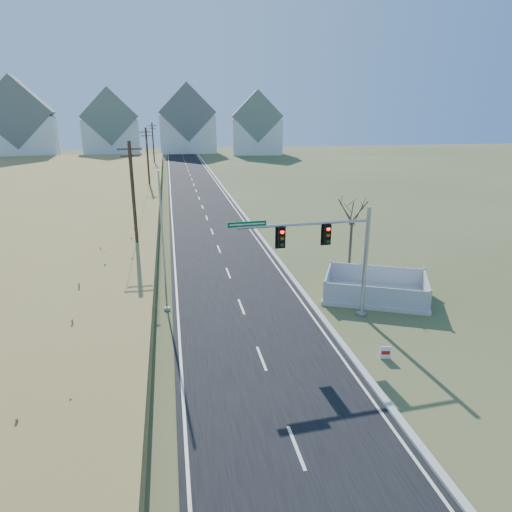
% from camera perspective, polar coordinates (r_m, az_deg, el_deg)
% --- Properties ---
extents(ground, '(260.00, 260.00, 0.00)m').
position_cam_1_polar(ground, '(23.48, -0.29, -10.38)').
color(ground, '#424E26').
rests_on(ground, ground).
extents(road, '(8.00, 180.00, 0.06)m').
position_cam_1_polar(road, '(71.35, -7.69, 8.58)').
color(road, black).
rests_on(road, ground).
extents(curb, '(0.30, 180.00, 0.18)m').
position_cam_1_polar(curb, '(71.68, -4.34, 8.77)').
color(curb, '#B2AFA8').
rests_on(curb, ground).
extents(reed_marsh, '(38.00, 110.00, 1.30)m').
position_cam_1_polar(reed_marsh, '(64.54, -29.04, 6.15)').
color(reed_marsh, olive).
rests_on(reed_marsh, ground).
extents(utility_pole_near, '(1.80, 0.26, 9.00)m').
position_cam_1_polar(utility_pole_near, '(36.06, -15.05, 6.88)').
color(utility_pole_near, '#422D1E').
rests_on(utility_pole_near, ground).
extents(utility_pole_mid, '(1.80, 0.26, 9.00)m').
position_cam_1_polar(utility_pole_mid, '(65.76, -13.37, 11.60)').
color(utility_pole_mid, '#422D1E').
rests_on(utility_pole_mid, ground).
extents(utility_pole_far, '(1.80, 0.26, 9.00)m').
position_cam_1_polar(utility_pole_far, '(95.65, -12.72, 13.38)').
color(utility_pole_far, '#422D1E').
rests_on(utility_pole_far, ground).
extents(condo_nw, '(17.69, 13.38, 19.05)m').
position_cam_1_polar(condo_nw, '(125.22, -27.52, 14.17)').
color(condo_nw, white).
rests_on(condo_nw, ground).
extents(condo_nnw, '(14.93, 11.17, 17.03)m').
position_cam_1_polar(condo_nnw, '(129.25, -17.69, 14.99)').
color(condo_nnw, white).
rests_on(condo_nnw, ground).
extents(condo_n, '(15.27, 10.20, 18.54)m').
position_cam_1_polar(condo_n, '(132.57, -8.59, 15.93)').
color(condo_n, white).
rests_on(condo_n, ground).
extents(condo_ne, '(14.12, 10.51, 16.52)m').
position_cam_1_polar(condo_ne, '(126.71, 0.07, 15.70)').
color(condo_ne, white).
rests_on(condo_ne, ground).
extents(traffic_signal_mast, '(7.84, 0.75, 6.25)m').
position_cam_1_polar(traffic_signal_mast, '(24.55, 9.85, 0.54)').
color(traffic_signal_mast, '#9EA0A5').
rests_on(traffic_signal_mast, ground).
extents(fence_enclosure, '(7.42, 6.47, 1.42)m').
position_cam_1_polar(fence_enclosure, '(29.34, 14.65, -4.47)').
color(fence_enclosure, '#B7B5AD').
rests_on(fence_enclosure, ground).
extents(open_sign, '(0.49, 0.15, 0.61)m').
position_cam_1_polar(open_sign, '(22.50, 15.90, -11.52)').
color(open_sign, white).
rests_on(open_sign, ground).
extents(flagpole, '(0.36, 0.36, 8.07)m').
position_cam_1_polar(flagpole, '(26.08, -11.45, -0.16)').
color(flagpole, '#B7B5AD').
rests_on(flagpole, ground).
extents(bare_tree, '(2.20, 2.20, 5.83)m').
position_cam_1_polar(bare_tree, '(31.39, 11.99, 5.61)').
color(bare_tree, '#4C3F33').
rests_on(bare_tree, ground).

